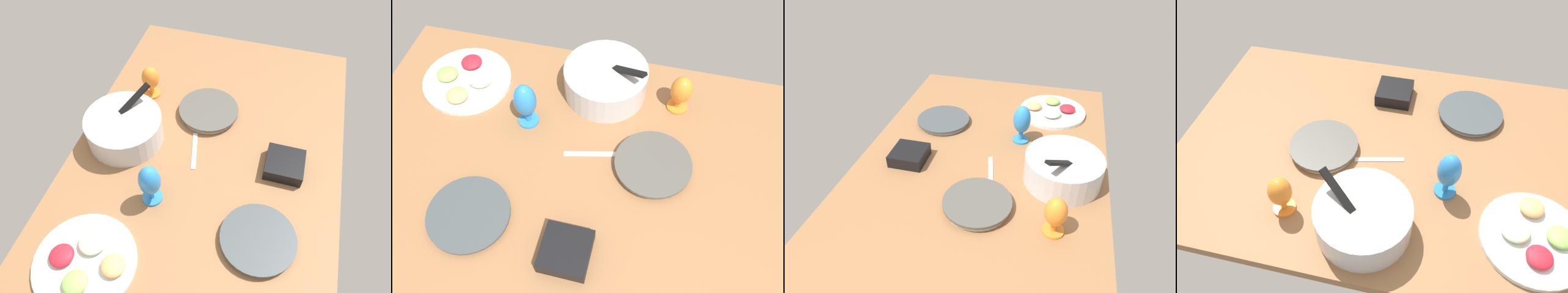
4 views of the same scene
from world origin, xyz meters
TOP-DOWN VIEW (x-y plane):
  - ground_plane at (0.00, 0.00)cm, footprint 160.00×104.00cm
  - dinner_plate_left at (-27.42, -25.65)cm, footprint 25.52×25.52cm
  - dinner_plate_right at (24.51, 4.67)cm, footprint 25.37×25.37cm
  - mixing_bowl at (2.39, 33.55)cm, footprint 30.22×30.22cm
  - fruit_platter at (-49.65, 25.75)cm, footprint 33.22×33.22cm
  - hurricane_glass_orange at (29.49, 32.25)cm, footprint 7.63×7.63cm
  - hurricane_glass_blue at (-21.24, 13.69)cm, footprint 7.85×7.85cm
  - square_bowl_black at (4.44, -30.13)cm, footprint 14.21×14.21cm
  - fork_by_right_plate at (3.37, 5.00)cm, footprint 17.95×5.72cm

SIDE VIEW (x-z plane):
  - ground_plane at x=0.00cm, z-range -4.00..0.00cm
  - fork_by_right_plate at x=3.37cm, z-range 0.00..0.60cm
  - dinner_plate_left at x=-27.42cm, z-range 0.05..2.67cm
  - dinner_plate_right at x=24.51cm, z-range 0.06..3.22cm
  - fruit_platter at x=-49.65cm, z-range -0.91..4.22cm
  - square_bowl_black at x=4.44cm, z-range 0.30..5.52cm
  - mixing_bowl at x=2.39cm, z-range -3.24..15.92cm
  - hurricane_glass_orange at x=29.49cm, z-range 1.18..16.12cm
  - hurricane_glass_blue at x=-21.24cm, z-range 1.56..19.60cm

